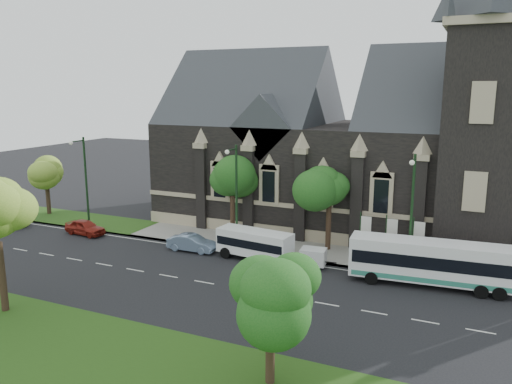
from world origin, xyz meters
The scene contains 20 objects.
ground centered at (0.00, 0.00, 0.00)m, with size 160.00×160.00×0.00m, color black.
sidewalk centered at (0.00, 9.50, 0.07)m, with size 80.00×5.00×0.15m, color gray.
museum centered at (5.12, 18.78, 8.17)m, with size 40.00×17.70×29.90m.
tree_park_near centered at (-11.77, -8.77, 6.42)m, with size 4.42×4.42×8.56m.
tree_park_east centered at (6.18, -9.32, 4.62)m, with size 3.40×3.40×6.28m.
tree_walk_right centered at (3.21, 10.71, 5.82)m, with size 4.08×4.08×7.80m.
tree_walk_left centered at (-5.80, 10.70, 5.73)m, with size 3.91×3.91×7.64m.
tree_walk_far centered at (-27.82, 10.18, 4.62)m, with size 3.40×3.40×6.28m.
street_lamp_near centered at (10.00, 7.09, 5.11)m, with size 0.36×1.88×9.00m.
street_lamp_mid centered at (-4.00, 7.09, 5.11)m, with size 0.36×1.88×9.00m.
street_lamp_far centered at (-20.00, 7.09, 5.11)m, with size 0.36×1.88×9.00m.
banner_flag_left centered at (6.29, 9.00, 2.38)m, with size 0.90×0.10×4.00m.
banner_flag_center centered at (8.29, 9.00, 2.38)m, with size 0.90×0.10×4.00m.
banner_flag_right centered at (10.29, 9.00, 2.38)m, with size 0.90×0.10×4.00m.
tour_coach centered at (11.63, 5.91, 1.74)m, with size 11.05×3.25×3.18m.
shuttle_bus centered at (-1.70, 5.91, 1.39)m, with size 6.38×2.87×2.39m.
box_trailer centered at (3.10, 6.15, 0.83)m, with size 2.81×1.65×1.47m.
sedan centered at (-7.45, 5.72, 0.70)m, with size 1.48×4.25×1.40m, color #768DAA.
car_far_red centered at (-19.14, 5.82, 0.71)m, with size 1.67×4.15×1.41m, color maroon.
car_far_black centered at (-28.71, 5.04, 0.72)m, with size 2.39×5.19×1.44m, color black.
Camera 1 is at (14.14, -29.31, 13.58)m, focal length 35.44 mm.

